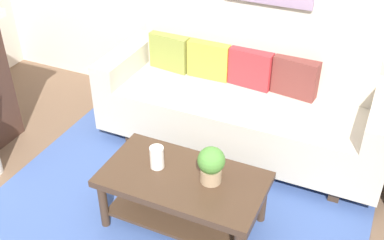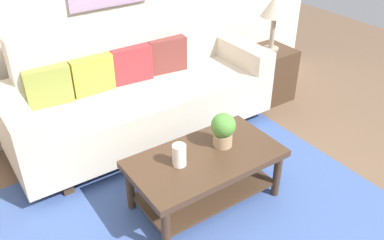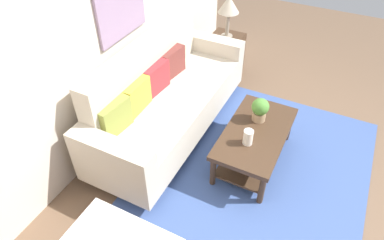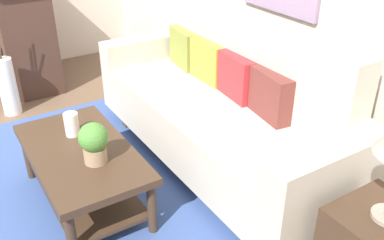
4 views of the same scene
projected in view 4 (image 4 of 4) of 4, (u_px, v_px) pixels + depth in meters
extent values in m
cube|color=#3D5693|center=(70.00, 197.00, 2.98)|extent=(2.68, 2.20, 0.01)
cube|color=beige|center=(214.00, 126.00, 3.22)|extent=(1.96, 0.84, 0.40)
cube|color=beige|center=(252.00, 58.00, 3.14)|extent=(1.96, 0.20, 0.56)
cube|color=beige|center=(148.00, 68.00, 3.97)|extent=(0.20, 0.84, 0.60)
cube|color=beige|center=(325.00, 192.00, 2.37)|extent=(0.20, 0.84, 0.60)
cube|color=#422D1E|center=(160.00, 111.00, 4.00)|extent=(0.08, 0.74, 0.12)
cube|color=#422D1E|center=(293.00, 221.00, 2.69)|extent=(0.08, 0.74, 0.12)
cube|color=olive|center=(184.00, 48.00, 3.69)|extent=(0.37, 0.16, 0.32)
cube|color=gold|center=(208.00, 61.00, 3.41)|extent=(0.36, 0.13, 0.32)
cube|color=red|center=(237.00, 77.00, 3.14)|extent=(0.37, 0.15, 0.32)
cube|color=brown|center=(271.00, 95.00, 2.86)|extent=(0.37, 0.17, 0.32)
cube|color=#422D1E|center=(81.00, 153.00, 2.75)|extent=(1.10, 0.60, 0.05)
cube|color=#422D1E|center=(86.00, 188.00, 2.89)|extent=(0.98, 0.50, 0.02)
cylinder|color=#422D1E|center=(28.00, 156.00, 3.10)|extent=(0.06, 0.06, 0.38)
cylinder|color=#422D1E|center=(72.00, 240.00, 2.37)|extent=(0.06, 0.06, 0.38)
cylinder|color=#422D1E|center=(94.00, 137.00, 3.33)|extent=(0.06, 0.06, 0.38)
cylinder|color=#422D1E|center=(152.00, 208.00, 2.60)|extent=(0.06, 0.06, 0.38)
cylinder|color=white|center=(72.00, 124.00, 2.86)|extent=(0.10, 0.10, 0.16)
cylinder|color=tan|center=(95.00, 155.00, 2.59)|extent=(0.14, 0.14, 0.10)
sphere|color=#4B8635|center=(93.00, 137.00, 2.54)|extent=(0.18, 0.18, 0.18)
cube|color=#472D23|center=(22.00, 35.00, 4.44)|extent=(0.90, 0.50, 1.10)
cube|color=black|center=(1.00, 62.00, 4.44)|extent=(0.52, 0.02, 0.44)
cylinder|color=white|center=(8.00, 87.00, 3.97)|extent=(0.16, 0.16, 0.55)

